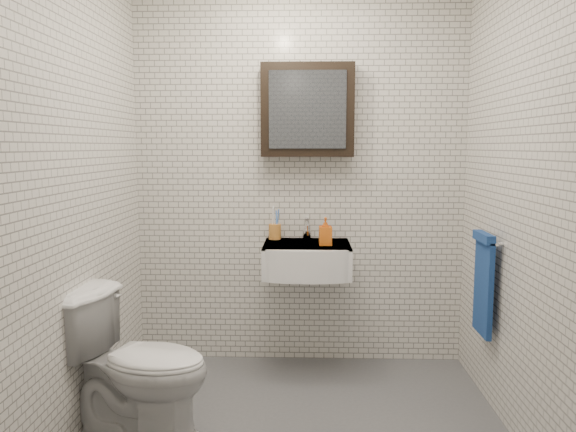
% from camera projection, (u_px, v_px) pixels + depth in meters
% --- Properties ---
extents(ground, '(2.20, 2.00, 0.01)m').
position_uv_depth(ground, '(297.00, 429.00, 2.93)').
color(ground, '#4F5157').
rests_on(ground, ground).
extents(room_shell, '(2.22, 2.02, 2.51)m').
position_uv_depth(room_shell, '(297.00, 147.00, 2.75)').
color(room_shell, silver).
rests_on(room_shell, ground).
extents(washbasin, '(0.55, 0.50, 0.20)m').
position_uv_depth(washbasin, '(307.00, 259.00, 3.56)').
color(washbasin, white).
rests_on(washbasin, room_shell).
extents(faucet, '(0.06, 0.20, 0.15)m').
position_uv_depth(faucet, '(307.00, 229.00, 3.73)').
color(faucet, silver).
rests_on(faucet, washbasin).
extents(mirror_cabinet, '(0.60, 0.15, 0.60)m').
position_uv_depth(mirror_cabinet, '(307.00, 110.00, 3.63)').
color(mirror_cabinet, black).
rests_on(mirror_cabinet, room_shell).
extents(towel_rail, '(0.09, 0.30, 0.58)m').
position_uv_depth(towel_rail, '(484.00, 280.00, 3.15)').
color(towel_rail, silver).
rests_on(towel_rail, room_shell).
extents(toothbrush_cup, '(0.09, 0.09, 0.22)m').
position_uv_depth(toothbrush_cup, '(275.00, 231.00, 3.75)').
color(toothbrush_cup, '#C47D31').
rests_on(toothbrush_cup, washbasin).
extents(soap_bottle, '(0.08, 0.08, 0.18)m').
position_uv_depth(soap_bottle, '(325.00, 231.00, 3.52)').
color(soap_bottle, orange).
rests_on(soap_bottle, washbasin).
extents(toilet, '(0.83, 0.59, 0.76)m').
position_uv_depth(toilet, '(137.00, 365.00, 2.81)').
color(toilet, white).
rests_on(toilet, ground).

